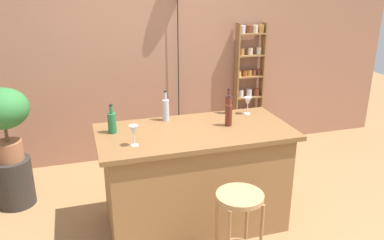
{
  "coord_description": "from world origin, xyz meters",
  "views": [
    {
      "loc": [
        -0.93,
        -2.66,
        2.13
      ],
      "look_at": [
        0.05,
        0.55,
        0.91
      ],
      "focal_mm": 36.75,
      "sensor_mm": 36.0,
      "label": 1
    }
  ],
  "objects_px": {
    "bottle_vinegar": "(166,109)",
    "wine_glass_center": "(134,131)",
    "bottle_wine_red": "(112,122)",
    "plant_stool": "(15,182)",
    "bottle_sauce_amber": "(228,104)",
    "wine_glass_left": "(248,102)",
    "potted_plant": "(3,114)",
    "bottle_spirits_clear": "(229,114)",
    "bar_stool": "(239,215)",
    "spice_shelf": "(249,84)"
  },
  "relations": [
    {
      "from": "wine_glass_left",
      "to": "bottle_wine_red",
      "type": "bearing_deg",
      "value": -174.75
    },
    {
      "from": "bar_stool",
      "to": "potted_plant",
      "type": "xyz_separation_m",
      "value": [
        -1.7,
        1.55,
        0.43
      ]
    },
    {
      "from": "spice_shelf",
      "to": "bar_stool",
      "type": "bearing_deg",
      "value": -115.99
    },
    {
      "from": "potted_plant",
      "to": "bottle_vinegar",
      "type": "bearing_deg",
      "value": -19.88
    },
    {
      "from": "bottle_wine_red",
      "to": "wine_glass_left",
      "type": "height_order",
      "value": "bottle_wine_red"
    },
    {
      "from": "plant_stool",
      "to": "bottle_wine_red",
      "type": "relative_size",
      "value": 1.96
    },
    {
      "from": "bottle_wine_red",
      "to": "wine_glass_left",
      "type": "bearing_deg",
      "value": 5.25
    },
    {
      "from": "wine_glass_left",
      "to": "bottle_sauce_amber",
      "type": "bearing_deg",
      "value": 157.75
    },
    {
      "from": "spice_shelf",
      "to": "bottle_vinegar",
      "type": "bearing_deg",
      "value": -138.74
    },
    {
      "from": "bottle_sauce_amber",
      "to": "wine_glass_left",
      "type": "distance_m",
      "value": 0.18
    },
    {
      "from": "bottle_spirits_clear",
      "to": "wine_glass_center",
      "type": "distance_m",
      "value": 0.87
    },
    {
      "from": "potted_plant",
      "to": "wine_glass_left",
      "type": "bearing_deg",
      "value": -14.39
    },
    {
      "from": "plant_stool",
      "to": "wine_glass_center",
      "type": "relative_size",
      "value": 2.95
    },
    {
      "from": "spice_shelf",
      "to": "bottle_wine_red",
      "type": "bearing_deg",
      "value": -143.67
    },
    {
      "from": "bottle_wine_red",
      "to": "wine_glass_center",
      "type": "xyz_separation_m",
      "value": [
        0.13,
        -0.32,
        0.02
      ]
    },
    {
      "from": "wine_glass_center",
      "to": "bar_stool",
      "type": "bearing_deg",
      "value": -40.53
    },
    {
      "from": "plant_stool",
      "to": "bottle_sauce_amber",
      "type": "relative_size",
      "value": 1.97
    },
    {
      "from": "bottle_sauce_amber",
      "to": "spice_shelf",
      "type": "bearing_deg",
      "value": 57.19
    },
    {
      "from": "bottle_sauce_amber",
      "to": "bottle_vinegar",
      "type": "bearing_deg",
      "value": -178.37
    },
    {
      "from": "bottle_wine_red",
      "to": "plant_stool",
      "type": "bearing_deg",
      "value": 143.66
    },
    {
      "from": "bottle_sauce_amber",
      "to": "wine_glass_center",
      "type": "distance_m",
      "value": 1.1
    },
    {
      "from": "potted_plant",
      "to": "bottle_spirits_clear",
      "type": "relative_size",
      "value": 2.62
    },
    {
      "from": "bar_stool",
      "to": "wine_glass_left",
      "type": "xyz_separation_m",
      "value": [
        0.49,
        0.99,
        0.52
      ]
    },
    {
      "from": "bottle_wine_red",
      "to": "bottle_spirits_clear",
      "type": "distance_m",
      "value": 0.99
    },
    {
      "from": "bottle_wine_red",
      "to": "potted_plant",
      "type": "bearing_deg",
      "value": 143.66
    },
    {
      "from": "plant_stool",
      "to": "bottle_spirits_clear",
      "type": "relative_size",
      "value": 1.78
    },
    {
      "from": "wine_glass_left",
      "to": "bottle_spirits_clear",
      "type": "bearing_deg",
      "value": -140.11
    },
    {
      "from": "wine_glass_left",
      "to": "bar_stool",
      "type": "bearing_deg",
      "value": -116.5
    },
    {
      "from": "bottle_sauce_amber",
      "to": "wine_glass_center",
      "type": "relative_size",
      "value": 1.5
    },
    {
      "from": "bottle_spirits_clear",
      "to": "bar_stool",
      "type": "bearing_deg",
      "value": -105.29
    },
    {
      "from": "bottle_wine_red",
      "to": "spice_shelf",
      "type": "bearing_deg",
      "value": 36.33
    },
    {
      "from": "bar_stool",
      "to": "bottle_sauce_amber",
      "type": "bearing_deg",
      "value": 72.8
    },
    {
      "from": "bottle_vinegar",
      "to": "wine_glass_left",
      "type": "relative_size",
      "value": 1.69
    },
    {
      "from": "plant_stool",
      "to": "bottle_sauce_amber",
      "type": "height_order",
      "value": "bottle_sauce_amber"
    },
    {
      "from": "bottle_sauce_amber",
      "to": "wine_glass_left",
      "type": "height_order",
      "value": "bottle_sauce_amber"
    },
    {
      "from": "potted_plant",
      "to": "bottle_wine_red",
      "type": "relative_size",
      "value": 2.88
    },
    {
      "from": "bar_stool",
      "to": "spice_shelf",
      "type": "height_order",
      "value": "spice_shelf"
    },
    {
      "from": "potted_plant",
      "to": "wine_glass_left",
      "type": "distance_m",
      "value": 2.27
    },
    {
      "from": "bottle_vinegar",
      "to": "wine_glass_center",
      "type": "relative_size",
      "value": 1.69
    },
    {
      "from": "bar_stool",
      "to": "wine_glass_center",
      "type": "distance_m",
      "value": 1.0
    },
    {
      "from": "spice_shelf",
      "to": "wine_glass_center",
      "type": "height_order",
      "value": "spice_shelf"
    },
    {
      "from": "bottle_spirits_clear",
      "to": "bottle_vinegar",
      "type": "relative_size",
      "value": 0.98
    },
    {
      "from": "plant_stool",
      "to": "bottle_vinegar",
      "type": "relative_size",
      "value": 1.75
    },
    {
      "from": "potted_plant",
      "to": "bottle_spirits_clear",
      "type": "xyz_separation_m",
      "value": [
        1.91,
        -0.81,
        0.07
      ]
    },
    {
      "from": "spice_shelf",
      "to": "bottle_wine_red",
      "type": "xyz_separation_m",
      "value": [
        -1.88,
        -1.38,
        0.17
      ]
    },
    {
      "from": "bottle_sauce_amber",
      "to": "plant_stool",
      "type": "bearing_deg",
      "value": 166.28
    },
    {
      "from": "potted_plant",
      "to": "bottle_spirits_clear",
      "type": "bearing_deg",
      "value": -22.87
    },
    {
      "from": "wine_glass_center",
      "to": "plant_stool",
      "type": "bearing_deg",
      "value": 136.6
    },
    {
      "from": "spice_shelf",
      "to": "plant_stool",
      "type": "height_order",
      "value": "spice_shelf"
    },
    {
      "from": "bar_stool",
      "to": "bottle_spirits_clear",
      "type": "distance_m",
      "value": 0.93
    }
  ]
}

